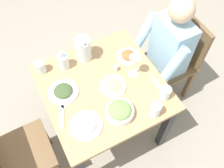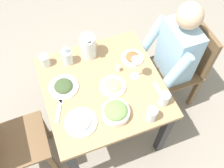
{
  "view_description": "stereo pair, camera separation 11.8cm",
  "coord_description": "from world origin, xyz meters",
  "px_view_note": "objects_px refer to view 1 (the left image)",
  "views": [
    {
      "loc": [
        -0.89,
        0.39,
        2.25
      ],
      "look_at": [
        -0.04,
        -0.06,
        0.75
      ],
      "focal_mm": 40.46,
      "sensor_mm": 36.0,
      "label": 1
    },
    {
      "loc": [
        -0.94,
        0.29,
        2.25
      ],
      "look_at": [
        -0.04,
        -0.06,
        0.75
      ],
      "focal_mm": 40.46,
      "sensor_mm": 36.0,
      "label": 2
    }
  ],
  "objects_px": {
    "water_pitcher": "(83,49)",
    "diner_near": "(160,55)",
    "plate_dolmas": "(63,91)",
    "plate_fries": "(113,86)",
    "salad_bowl": "(119,111)",
    "oil_carafe": "(63,62)",
    "plate_rice_curry": "(128,56)",
    "chair_far": "(9,156)",
    "water_glass_near_left": "(155,110)",
    "salt_shaker": "(116,68)",
    "water_glass_center": "(41,67)",
    "wine_glass": "(134,62)",
    "dining_table": "(103,95)",
    "water_glass_far_right": "(165,93)",
    "plate_yoghurt": "(86,125)",
    "chair_near": "(177,57)"
  },
  "relations": [
    {
      "from": "water_pitcher",
      "to": "diner_near",
      "type": "bearing_deg",
      "value": -109.85
    },
    {
      "from": "plate_dolmas",
      "to": "plate_fries",
      "type": "xyz_separation_m",
      "value": [
        -0.12,
        -0.33,
        -0.0
      ]
    },
    {
      "from": "salad_bowl",
      "to": "oil_carafe",
      "type": "bearing_deg",
      "value": 17.96
    },
    {
      "from": "diner_near",
      "to": "plate_rice_curry",
      "type": "bearing_deg",
      "value": 79.99
    },
    {
      "from": "chair_far",
      "to": "plate_fries",
      "type": "bearing_deg",
      "value": -86.93
    },
    {
      "from": "water_glass_near_left",
      "to": "salt_shaker",
      "type": "distance_m",
      "value": 0.45
    },
    {
      "from": "diner_near",
      "to": "water_glass_center",
      "type": "height_order",
      "value": "diner_near"
    },
    {
      "from": "salad_bowl",
      "to": "salt_shaker",
      "type": "xyz_separation_m",
      "value": [
        0.33,
        -0.15,
        -0.01
      ]
    },
    {
      "from": "salad_bowl",
      "to": "wine_glass",
      "type": "relative_size",
      "value": 0.97
    },
    {
      "from": "diner_near",
      "to": "water_glass_near_left",
      "type": "distance_m",
      "value": 0.6
    },
    {
      "from": "dining_table",
      "to": "salad_bowl",
      "type": "xyz_separation_m",
      "value": [
        -0.25,
        0.0,
        0.17
      ]
    },
    {
      "from": "water_glass_center",
      "to": "water_glass_near_left",
      "type": "bearing_deg",
      "value": -141.44
    },
    {
      "from": "dining_table",
      "to": "diner_near",
      "type": "bearing_deg",
      "value": -80.25
    },
    {
      "from": "water_glass_far_right",
      "to": "water_glass_near_left",
      "type": "distance_m",
      "value": 0.15
    },
    {
      "from": "plate_dolmas",
      "to": "water_glass_near_left",
      "type": "distance_m",
      "value": 0.65
    },
    {
      "from": "water_glass_center",
      "to": "salt_shaker",
      "type": "xyz_separation_m",
      "value": [
        -0.25,
        -0.49,
        -0.02
      ]
    },
    {
      "from": "water_pitcher",
      "to": "water_glass_far_right",
      "type": "height_order",
      "value": "water_pitcher"
    },
    {
      "from": "plate_rice_curry",
      "to": "water_glass_far_right",
      "type": "height_order",
      "value": "water_glass_far_right"
    },
    {
      "from": "dining_table",
      "to": "plate_yoghurt",
      "type": "height_order",
      "value": "plate_yoghurt"
    },
    {
      "from": "chair_far",
      "to": "plate_rice_curry",
      "type": "distance_m",
      "value": 1.13
    },
    {
      "from": "salad_bowl",
      "to": "water_glass_near_left",
      "type": "relative_size",
      "value": 1.65
    },
    {
      "from": "plate_yoghurt",
      "to": "chair_far",
      "type": "bearing_deg",
      "value": 75.46
    },
    {
      "from": "plate_rice_curry",
      "to": "water_pitcher",
      "type": "bearing_deg",
      "value": 61.82
    },
    {
      "from": "plate_fries",
      "to": "water_glass_near_left",
      "type": "height_order",
      "value": "water_glass_near_left"
    },
    {
      "from": "water_glass_center",
      "to": "water_glass_far_right",
      "type": "bearing_deg",
      "value": -131.91
    },
    {
      "from": "plate_yoghurt",
      "to": "plate_rice_curry",
      "type": "bearing_deg",
      "value": -54.65
    },
    {
      "from": "salad_bowl",
      "to": "salt_shaker",
      "type": "distance_m",
      "value": 0.37
    },
    {
      "from": "chair_near",
      "to": "water_glass_near_left",
      "type": "relative_size",
      "value": 7.57
    },
    {
      "from": "water_glass_near_left",
      "to": "wine_glass",
      "type": "distance_m",
      "value": 0.36
    },
    {
      "from": "dining_table",
      "to": "diner_near",
      "type": "relative_size",
      "value": 0.73
    },
    {
      "from": "water_pitcher",
      "to": "plate_yoghurt",
      "type": "xyz_separation_m",
      "value": [
        -0.54,
        0.23,
        -0.08
      ]
    },
    {
      "from": "plate_yoghurt",
      "to": "plate_fries",
      "type": "bearing_deg",
      "value": -57.81
    },
    {
      "from": "chair_near",
      "to": "water_glass_center",
      "type": "distance_m",
      "value": 1.18
    },
    {
      "from": "water_glass_near_left",
      "to": "dining_table",
      "type": "bearing_deg",
      "value": 30.25
    },
    {
      "from": "salad_bowl",
      "to": "wine_glass",
      "type": "distance_m",
      "value": 0.36
    },
    {
      "from": "plate_rice_curry",
      "to": "wine_glass",
      "type": "xyz_separation_m",
      "value": [
        -0.16,
        0.05,
        0.12
      ]
    },
    {
      "from": "salad_bowl",
      "to": "plate_yoghurt",
      "type": "xyz_separation_m",
      "value": [
        0.03,
        0.23,
        -0.02
      ]
    },
    {
      "from": "diner_near",
      "to": "plate_rice_curry",
      "type": "distance_m",
      "value": 0.3
    },
    {
      "from": "water_glass_center",
      "to": "plate_yoghurt",
      "type": "bearing_deg",
      "value": -169.04
    },
    {
      "from": "chair_near",
      "to": "wine_glass",
      "type": "bearing_deg",
      "value": 101.3
    },
    {
      "from": "salad_bowl",
      "to": "plate_fries",
      "type": "distance_m",
      "value": 0.22
    },
    {
      "from": "water_glass_near_left",
      "to": "chair_far",
      "type": "bearing_deg",
      "value": 74.54
    },
    {
      "from": "chair_far",
      "to": "salt_shaker",
      "type": "height_order",
      "value": "chair_far"
    },
    {
      "from": "dining_table",
      "to": "chair_near",
      "type": "distance_m",
      "value": 0.79
    },
    {
      "from": "plate_rice_curry",
      "to": "chair_far",
      "type": "bearing_deg",
      "value": 102.22
    },
    {
      "from": "chair_near",
      "to": "salad_bowl",
      "type": "distance_m",
      "value": 0.9
    },
    {
      "from": "plate_yoghurt",
      "to": "oil_carafe",
      "type": "bearing_deg",
      "value": -6.22
    },
    {
      "from": "plate_rice_curry",
      "to": "oil_carafe",
      "type": "xyz_separation_m",
      "value": [
        0.14,
        0.47,
        0.04
      ]
    },
    {
      "from": "dining_table",
      "to": "water_glass_far_right",
      "type": "distance_m",
      "value": 0.48
    },
    {
      "from": "diner_near",
      "to": "oil_carafe",
      "type": "height_order",
      "value": "diner_near"
    }
  ]
}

